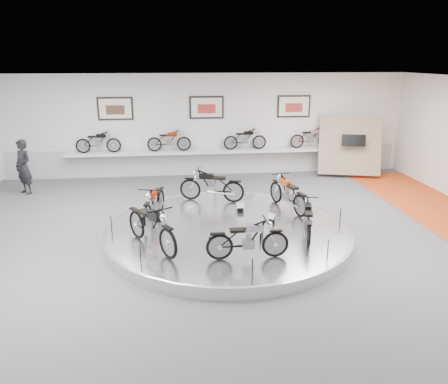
{
  "coord_description": "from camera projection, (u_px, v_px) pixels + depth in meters",
  "views": [
    {
      "loc": [
        -1.34,
        -10.26,
        4.52
      ],
      "look_at": [
        -0.06,
        0.6,
        1.17
      ],
      "focal_mm": 35.0,
      "sensor_mm": 36.0,
      "label": 1
    }
  ],
  "objects": [
    {
      "name": "poster_left",
      "position": [
        115.0,
        109.0,
        16.65
      ],
      "size": [
        1.35,
        0.06,
        0.88
      ],
      "primitive_type": "cube",
      "color": "white",
      "rests_on": "wall_back"
    },
    {
      "name": "platform_rim",
      "position": [
        228.0,
        228.0,
        11.43
      ],
      "size": [
        6.4,
        6.4,
        0.1
      ],
      "primitive_type": "torus",
      "color": "#B2B2BA",
      "rests_on": "display_platform"
    },
    {
      "name": "display_panel",
      "position": [
        350.0,
        145.0,
        17.27
      ],
      "size": [
        2.56,
        1.52,
        2.3
      ],
      "primitive_type": "cube",
      "rotation": [
        -0.35,
        0.0,
        -0.26
      ],
      "color": "tan",
      "rests_on": "floor"
    },
    {
      "name": "wall_back",
      "position": [
        207.0,
        125.0,
        17.28
      ],
      "size": [
        16.0,
        0.0,
        16.0
      ],
      "primitive_type": "plane",
      "rotation": [
        1.57,
        0.0,
        0.0
      ],
      "color": "white",
      "rests_on": "floor"
    },
    {
      "name": "shelf_bike_b",
      "position": [
        169.0,
        142.0,
        17.0
      ],
      "size": [
        1.22,
        0.43,
        0.73
      ],
      "primitive_type": null,
      "color": "#901D00",
      "rests_on": "shelf"
    },
    {
      "name": "bike_c",
      "position": [
        154.0,
        202.0,
        11.82
      ],
      "size": [
        0.97,
        1.77,
        0.99
      ],
      "primitive_type": null,
      "rotation": [
        0.0,
        0.0,
        4.48
      ],
      "color": "#901D00",
      "rests_on": "display_platform"
    },
    {
      "name": "bike_b",
      "position": [
        212.0,
        185.0,
        13.37
      ],
      "size": [
        1.82,
        1.11,
        1.01
      ],
      "primitive_type": null,
      "rotation": [
        0.0,
        0.0,
        2.82
      ],
      "color": "black",
      "rests_on": "display_platform"
    },
    {
      "name": "shelf_bike_c",
      "position": [
        245.0,
        140.0,
        17.34
      ],
      "size": [
        1.22,
        0.43,
        0.73
      ],
      "primitive_type": null,
      "color": "black",
      "rests_on": "shelf"
    },
    {
      "name": "poster_center",
      "position": [
        207.0,
        107.0,
        17.04
      ],
      "size": [
        1.35,
        0.06,
        0.88
      ],
      "primitive_type": "cube",
      "color": "white",
      "rests_on": "wall_back"
    },
    {
      "name": "floor",
      "position": [
        229.0,
        242.0,
        11.22
      ],
      "size": [
        16.0,
        16.0,
        0.0
      ],
      "primitive_type": "plane",
      "color": "#575759",
      "rests_on": "ground"
    },
    {
      "name": "shelf_bike_d",
      "position": [
        311.0,
        139.0,
        17.64
      ],
      "size": [
        1.22,
        0.43,
        0.73
      ],
      "primitive_type": null,
      "color": "#B9B9BE",
      "rests_on": "shelf"
    },
    {
      "name": "dado_band",
      "position": [
        207.0,
        161.0,
        17.69
      ],
      "size": [
        15.68,
        0.04,
        1.1
      ],
      "primitive_type": "cube",
      "color": "#BCBCBA",
      "rests_on": "floor"
    },
    {
      "name": "display_platform",
      "position": [
        228.0,
        232.0,
        11.46
      ],
      "size": [
        6.4,
        6.4,
        0.3
      ],
      "primitive_type": "cylinder",
      "color": "silver",
      "rests_on": "floor"
    },
    {
      "name": "bike_e",
      "position": [
        248.0,
        239.0,
        9.5
      ],
      "size": [
        1.56,
        0.55,
        0.92
      ],
      "primitive_type": null,
      "rotation": [
        0.0,
        0.0,
        6.28
      ],
      "color": "#B9B9BE",
      "rests_on": "display_platform"
    },
    {
      "name": "bike_a",
      "position": [
        288.0,
        193.0,
        12.62
      ],
      "size": [
        1.05,
        1.8,
        1.0
      ],
      "primitive_type": null,
      "rotation": [
        0.0,
        0.0,
        1.85
      ],
      "color": "#C44710",
      "rests_on": "display_platform"
    },
    {
      "name": "poster_right",
      "position": [
        294.0,
        106.0,
        17.43
      ],
      "size": [
        1.35,
        0.06,
        0.88
      ],
      "primitive_type": "cube",
      "color": "white",
      "rests_on": "wall_back"
    },
    {
      "name": "ceiling",
      "position": [
        230.0,
        82.0,
        10.05
      ],
      "size": [
        16.0,
        16.0,
        0.0
      ],
      "primitive_type": "plane",
      "rotation": [
        3.14,
        0.0,
        0.0
      ],
      "color": "white",
      "rests_on": "wall_back"
    },
    {
      "name": "shelf",
      "position": [
        208.0,
        151.0,
        17.29
      ],
      "size": [
        11.0,
        0.55,
        0.1
      ],
      "primitive_type": "cube",
      "color": "silver",
      "rests_on": "wall_back"
    },
    {
      "name": "visitor",
      "position": [
        24.0,
        167.0,
        15.03
      ],
      "size": [
        0.83,
        0.79,
        1.9
      ],
      "primitive_type": "imported",
      "rotation": [
        0.0,
        0.0,
        -0.67
      ],
      "color": "black",
      "rests_on": "floor"
    },
    {
      "name": "bike_d",
      "position": [
        151.0,
        226.0,
        10.02
      ],
      "size": [
        1.51,
        1.9,
        1.08
      ],
      "primitive_type": null,
      "rotation": [
        0.0,
        0.0,
        5.26
      ],
      "color": "black",
      "rests_on": "display_platform"
    },
    {
      "name": "bike_f",
      "position": [
        308.0,
        219.0,
        10.71
      ],
      "size": [
        0.91,
        1.64,
        0.91
      ],
      "primitive_type": null,
      "rotation": [
        0.0,
        0.0,
        7.61
      ],
      "color": "black",
      "rests_on": "display_platform"
    },
    {
      "name": "wall_front",
      "position": [
        328.0,
        347.0,
        3.99
      ],
      "size": [
        16.0,
        0.0,
        16.0
      ],
      "primitive_type": "plane",
      "rotation": [
        -1.57,
        0.0,
        0.0
      ],
      "color": "white",
      "rests_on": "floor"
    },
    {
      "name": "shelf_bike_a",
      "position": [
        98.0,
        143.0,
        16.7
      ],
      "size": [
        1.22,
        0.43,
        0.73
      ],
      "primitive_type": null,
      "color": "black",
      "rests_on": "shelf"
    }
  ]
}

